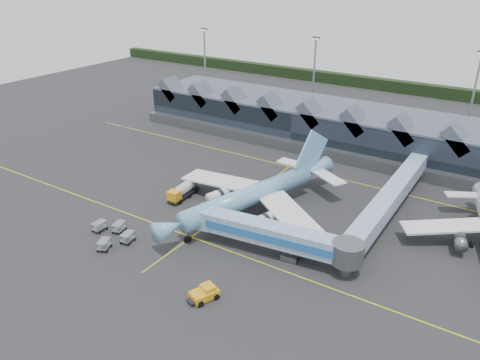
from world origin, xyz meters
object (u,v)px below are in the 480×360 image
Objects in this scene: main_airliner at (255,194)px; pushback_tug at (204,293)px; jet_bridge at (283,238)px; fuel_truck at (184,189)px.

pushback_tug is (6.84, -24.74, -3.04)m from main_airliner.
main_airliner is 8.54× the size of pushback_tug.
jet_bridge reaches higher than pushback_tug.
fuel_truck is at bearing 155.51° from pushback_tug.
fuel_truck is at bearing -156.35° from main_airliner.
main_airliner is 1.45× the size of jet_bridge.
main_airliner reaches higher than jet_bridge.
jet_bridge is at bearing -20.91° from fuel_truck.
pushback_tug is at bearing -58.24° from main_airliner.
main_airliner is at bearing 3.43° from fuel_truck.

